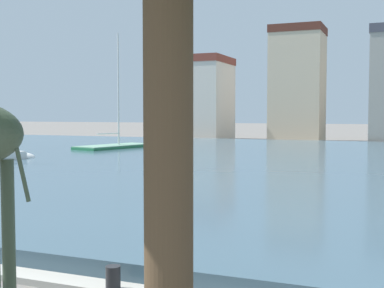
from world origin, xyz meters
The scene contains 5 objects.
harbor_water centered at (0.00, 29.37, 0.22)m, with size 90.98×41.11×0.43m, color #3D5666.
sailboat_green centered at (-14.93, 34.22, 0.37)m, with size 3.78×7.37×8.72m.
mooring_bollard centered at (-0.11, 8.42, 0.25)m, with size 0.24×0.24×0.50m, color #232326.
townhouse_wide_warehouse centered at (-16.45, 54.92, 4.60)m, with size 5.71×6.78×9.17m.
townhouse_end_terrace centered at (-5.98, 55.36, 5.96)m, with size 5.31×5.14×11.90m.
Camera 1 is at (4.11, 1.42, 2.93)m, focal length 48.11 mm.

